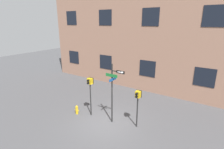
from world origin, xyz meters
TOP-DOWN VIEW (x-y plane):
  - ground_plane at (0.00, 0.00)m, footprint 60.00×60.00m
  - building_facade at (-0.00, 6.98)m, footprint 24.00×0.63m
  - street_sign_pole at (0.33, 0.36)m, footprint 1.33×0.79m
  - pedestrian_signal_left at (-1.52, 0.28)m, footprint 0.41×0.40m
  - pedestrian_signal_right at (1.87, 0.79)m, footprint 0.35×0.40m
  - fire_hydrant at (-2.49, -0.18)m, footprint 0.36×0.20m

SIDE VIEW (x-z plane):
  - ground_plane at x=0.00m, z-range 0.00..0.00m
  - fire_hydrant at x=-2.49m, z-range -0.01..0.65m
  - pedestrian_signal_right at x=1.87m, z-range 0.70..3.19m
  - pedestrian_signal_left at x=-1.52m, z-range 0.82..3.64m
  - street_sign_pole at x=0.33m, z-range 0.37..4.40m
  - building_facade at x=0.00m, z-range 0.00..13.74m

